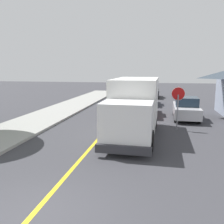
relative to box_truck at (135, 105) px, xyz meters
name	(u,v)px	position (x,y,z in m)	size (l,w,h in m)	color
ground_plane	(31,216)	(-1.83, -8.29, -1.77)	(120.00, 120.00, 0.00)	#38383D
centre_line_yellow	(109,127)	(-1.83, 1.71, -1.76)	(0.16, 56.00, 0.01)	gold
box_truck	(135,105)	(0.00, 0.00, 0.00)	(2.54, 7.23, 3.20)	silver
parked_car_near	(145,105)	(0.19, 6.58, -0.97)	(1.92, 4.45, 1.67)	maroon
parked_car_mid	(147,97)	(0.13, 12.45, -0.97)	(2.00, 4.48, 1.67)	#2D4793
parked_car_far	(152,91)	(0.43, 18.87, -0.97)	(1.82, 4.41, 1.67)	black
parked_van_across	(186,109)	(3.37, 5.32, -0.97)	(1.89, 4.44, 1.67)	#B7B7BC
stop_sign	(178,100)	(2.48, 1.80, 0.09)	(0.80, 0.10, 2.65)	gray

